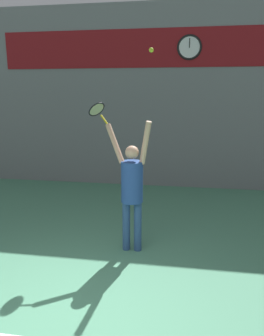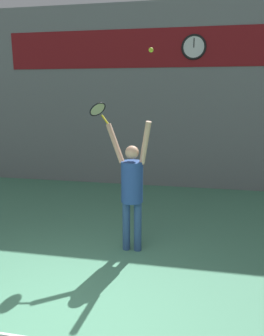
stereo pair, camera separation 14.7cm
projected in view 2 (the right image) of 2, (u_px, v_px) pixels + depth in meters
back_wall at (139, 98)px, 9.18m from camera, size 18.00×0.10×5.00m
sponsor_banner at (139, 48)px, 8.82m from camera, size 7.46×0.02×1.00m
scoreboard_clock at (194, 47)px, 8.53m from camera, size 0.65×0.06×0.65m
tennis_player at (132, 186)px, 5.44m from camera, size 0.85×0.48×2.24m
tennis_racket at (98, 110)px, 5.65m from camera, size 0.43×0.39×0.38m
tennis_ball at (151, 50)px, 4.78m from camera, size 0.07×0.07×0.07m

